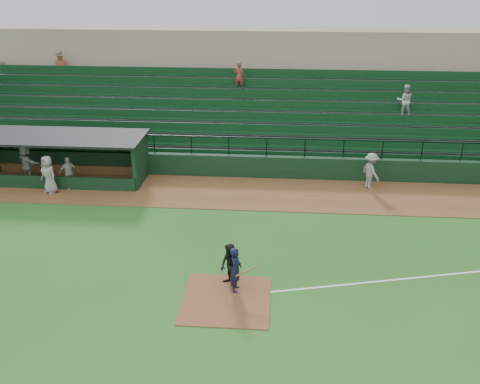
{
  "coord_description": "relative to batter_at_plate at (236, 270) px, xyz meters",
  "views": [
    {
      "loc": [
        1.62,
        -15.66,
        10.64
      ],
      "look_at": [
        0.0,
        5.0,
        1.4
      ],
      "focal_mm": 38.82,
      "sensor_mm": 36.0,
      "label": 1
    }
  ],
  "objects": [
    {
      "name": "warning_track",
      "position": [
        -0.28,
        8.4,
        -0.84
      ],
      "size": [
        40.0,
        4.0,
        0.03
      ],
      "primitive_type": "cube",
      "color": "brown",
      "rests_on": "ground"
    },
    {
      "name": "stadium_structure",
      "position": [
        -0.28,
        16.85,
        1.45
      ],
      "size": [
        38.0,
        13.08,
        6.4
      ],
      "color": "black",
      "rests_on": "ground"
    },
    {
      "name": "umpire",
      "position": [
        -0.21,
        0.2,
        -0.01
      ],
      "size": [
        1.02,
        1.04,
        1.7
      ],
      "primitive_type": "imported",
      "rotation": [
        0.0,
        0.0,
        -0.88
      ],
      "color": "black",
      "rests_on": "ground"
    },
    {
      "name": "dugout",
      "position": [
        -10.03,
        9.95,
        0.48
      ],
      "size": [
        8.9,
        3.2,
        2.42
      ],
      "color": "black",
      "rests_on": "ground"
    },
    {
      "name": "dugout_player_c",
      "position": [
        -11.81,
        9.23,
        0.16
      ],
      "size": [
        1.82,
        1.51,
        1.96
      ],
      "primitive_type": "imported",
      "rotation": [
        0.0,
        0.0,
        2.54
      ],
      "color": "#A6A19B",
      "rests_on": "warning_track"
    },
    {
      "name": "dugout_player_a",
      "position": [
        -9.2,
        8.28,
        0.02
      ],
      "size": [
        1.06,
        0.87,
        1.69
      ],
      "primitive_type": "imported",
      "rotation": [
        0.0,
        0.0,
        0.55
      ],
      "color": "#A39E99",
      "rests_on": "warning_track"
    },
    {
      "name": "home_plate_dirt",
      "position": [
        -0.28,
        -0.6,
        -0.84
      ],
      "size": [
        3.0,
        3.0,
        0.03
      ],
      "primitive_type": "cube",
      "color": "brown",
      "rests_on": "ground"
    },
    {
      "name": "runner",
      "position": [
        6.03,
        9.48,
        0.11
      ],
      "size": [
        1.16,
        1.39,
        1.87
      ],
      "primitive_type": "imported",
      "rotation": [
        0.0,
        0.0,
        2.04
      ],
      "color": "gray",
      "rests_on": "warning_track"
    },
    {
      "name": "foul_line",
      "position": [
        7.72,
        1.6,
        -0.85
      ],
      "size": [
        17.49,
        4.44,
        0.01
      ],
      "primitive_type": "cube",
      "rotation": [
        0.0,
        0.0,
        0.24
      ],
      "color": "white",
      "rests_on": "ground"
    },
    {
      "name": "ground",
      "position": [
        -0.28,
        0.4,
        -0.85
      ],
      "size": [
        90.0,
        90.0,
        0.0
      ],
      "primitive_type": "plane",
      "color": "#255E1E",
      "rests_on": "ground"
    },
    {
      "name": "dugout_player_b",
      "position": [
        -9.97,
        7.68,
        0.14
      ],
      "size": [
        1.12,
        0.99,
        1.93
      ],
      "primitive_type": "imported",
      "rotation": [
        0.0,
        0.0,
        -0.5
      ],
      "color": "#9E9994",
      "rests_on": "warning_track"
    },
    {
      "name": "batter_at_plate",
      "position": [
        0.0,
        0.0,
        0.0
      ],
      "size": [
        1.02,
        0.69,
        1.71
      ],
      "color": "black",
      "rests_on": "ground"
    }
  ]
}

